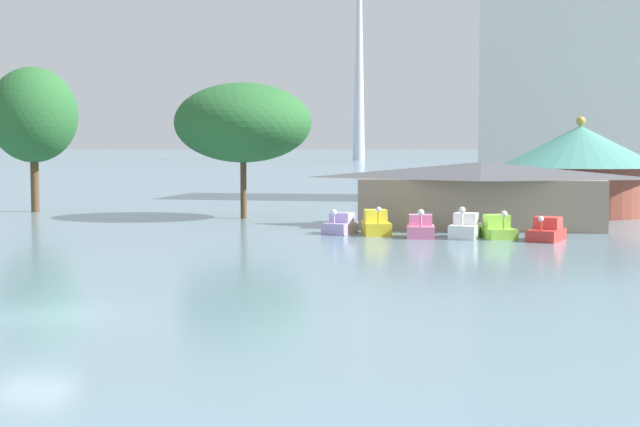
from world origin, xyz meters
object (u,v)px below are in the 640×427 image
at_px(pedal_boat_red, 547,231).
at_px(shoreline_tree_mid, 243,123).
at_px(shoreline_tree_tall_left, 33,115).
at_px(pedal_boat_lavender, 340,225).
at_px(pedal_boat_lime, 498,229).
at_px(pedal_boat_yellow, 376,225).
at_px(boathouse, 481,193).
at_px(pedal_boat_white, 465,228).
at_px(green_roof_pavilion, 580,165).
at_px(distant_broadcast_tower, 359,13).
at_px(pedal_boat_pink, 420,228).

relative_size(pedal_boat_red, shoreline_tree_mid, 0.32).
bearing_deg(shoreline_tree_mid, shoreline_tree_tall_left, 170.07).
bearing_deg(pedal_boat_lavender, pedal_boat_lime, 97.88).
bearing_deg(pedal_boat_yellow, boathouse, 120.34).
bearing_deg(pedal_boat_lime, boathouse, 171.16).
xyz_separation_m(pedal_boat_yellow, pedal_boat_white, (5.28, -1.02, -0.00)).
bearing_deg(pedal_boat_red, boathouse, -136.14).
distance_m(green_roof_pavilion, distant_broadcast_tower, 244.59).
bearing_deg(pedal_boat_red, green_roof_pavilion, -172.45).
relative_size(boathouse, distant_broadcast_tower, 0.14).
distance_m(pedal_boat_lime, boathouse, 7.12).
xyz_separation_m(pedal_boat_red, shoreline_tree_tall_left, (-38.82, 14.80, 7.16)).
bearing_deg(pedal_boat_yellow, pedal_boat_pink, 50.81).
relative_size(pedal_boat_lavender, pedal_boat_pink, 1.05).
height_order(pedal_boat_yellow, green_roof_pavilion, green_roof_pavilion).
bearing_deg(pedal_boat_lavender, boathouse, 139.13).
bearing_deg(pedal_boat_pink, pedal_boat_lime, 91.03).
height_order(pedal_boat_red, shoreline_tree_mid, shoreline_tree_mid).
xyz_separation_m(pedal_boat_white, boathouse, (0.79, 7.08, 1.63)).
distance_m(pedal_boat_lavender, pedal_boat_lime, 9.38).
xyz_separation_m(pedal_boat_red, shoreline_tree_mid, (-20.79, 11.65, 6.42)).
bearing_deg(pedal_boat_pink, green_roof_pavilion, 145.41).
height_order(pedal_boat_white, boathouse, boathouse).
distance_m(pedal_boat_lavender, pedal_boat_pink, 5.15).
xyz_separation_m(pedal_boat_pink, shoreline_tree_tall_left, (-31.74, 14.48, 7.14)).
xyz_separation_m(pedal_boat_pink, pedal_boat_red, (7.08, -0.32, -0.02)).
height_order(boathouse, green_roof_pavilion, green_roof_pavilion).
height_order(pedal_boat_red, boathouse, boathouse).
xyz_separation_m(shoreline_tree_tall_left, distant_broadcast_tower, (-8.85, 239.09, 41.23)).
height_order(boathouse, shoreline_tree_tall_left, shoreline_tree_tall_left).
bearing_deg(pedal_boat_yellow, pedal_boat_red, 66.26).
relative_size(pedal_boat_white, pedal_boat_lime, 0.95).
xyz_separation_m(pedal_boat_yellow, pedal_boat_pink, (2.75, -1.26, -0.05)).
bearing_deg(distant_broadcast_tower, green_roof_pavilion, -77.73).
height_order(pedal_boat_red, distant_broadcast_tower, distant_broadcast_tower).
height_order(pedal_boat_lime, distant_broadcast_tower, distant_broadcast_tower).
bearing_deg(distant_broadcast_tower, pedal_boat_lavender, -81.95).
relative_size(green_roof_pavilion, shoreline_tree_mid, 1.22).
distance_m(pedal_boat_yellow, shoreline_tree_tall_left, 32.64).
height_order(pedal_boat_pink, shoreline_tree_mid, shoreline_tree_mid).
distance_m(pedal_boat_lime, green_roof_pavilion, 19.46).
relative_size(pedal_boat_yellow, shoreline_tree_mid, 0.30).
xyz_separation_m(pedal_boat_lavender, boathouse, (8.27, 5.89, 1.71)).
relative_size(shoreline_tree_mid, distant_broadcast_tower, 0.08).
bearing_deg(boathouse, shoreline_tree_mid, 166.77).
xyz_separation_m(pedal_boat_yellow, shoreline_tree_tall_left, (-28.99, 13.22, 7.09)).
distance_m(pedal_boat_pink, pedal_boat_lime, 4.42).
bearing_deg(shoreline_tree_tall_left, distant_broadcast_tower, 92.12).
relative_size(pedal_boat_pink, pedal_boat_white, 0.89).
height_order(pedal_boat_white, pedal_boat_red, pedal_boat_white).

